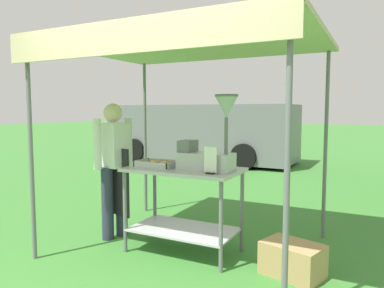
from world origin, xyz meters
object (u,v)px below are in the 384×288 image
Objects in this scene: donut_cart at (184,191)px; menu_sign at (210,162)px; vendor at (114,163)px; van_grey at (201,132)px; supply_crate at (292,259)px; donut_fryer at (210,146)px; stall_canopy at (188,49)px; donut_tray at (157,165)px.

donut_cart is 0.59m from menu_sign.
van_grey is (-1.99, 6.52, -0.02)m from vendor.
vendor is 2.25m from supply_crate.
supply_crate is at bearing -58.01° from van_grey.
menu_sign is at bearing -9.49° from vendor.
vendor reaches higher than menu_sign.
donut_fryer is at bearing 177.90° from supply_crate.
donut_cart is 1.58× the size of donut_fryer.
stall_canopy is at bearing 4.70° from vendor.
donut_cart reaches higher than supply_crate.
stall_canopy is 1.59m from vendor.
menu_sign is 0.16× the size of vendor.
donut_fryer is 7.33m from van_grey.
menu_sign is at bearing -26.89° from donut_cart.
vendor is (-0.95, -0.08, -1.27)m from stall_canopy.
donut_tray is 7.13m from van_grey.
menu_sign is at bearing -63.61° from van_grey.
donut_cart is at bearing -1.24° from vendor.
donut_fryer is (0.60, 0.06, 0.22)m from donut_tray.
menu_sign is (0.09, -0.19, -0.14)m from donut_fryer.
menu_sign is at bearing -36.85° from stall_canopy.
donut_cart is at bearing -65.78° from van_grey.
donut_cart is 1.99× the size of supply_crate.
menu_sign is (0.41, -0.30, -1.15)m from stall_canopy.
vendor is at bearing -175.30° from stall_canopy.
menu_sign is 1.38m from vendor.
donut_tray reaches higher than donut_cart.
donut_fryer reaches higher than supply_crate.
vendor is at bearing 178.08° from supply_crate.
van_grey is (-3.35, 6.74, -0.15)m from menu_sign.
van_grey is at bearing 116.39° from menu_sign.
menu_sign is 7.53m from van_grey.
stall_canopy is 1.25m from menu_sign.
supply_crate is at bearing -7.24° from stall_canopy.
vendor reaches higher than donut_tray.
donut_fryer is 2.92× the size of menu_sign.
supply_crate is (1.46, 0.03, -0.79)m from donut_tray.
vendor is at bearing 178.76° from donut_cart.
van_grey is at bearing 111.88° from donut_tray.
donut_cart is 0.22× the size of van_grey.
donut_fryer is at bearing -63.62° from van_grey.
van_grey reaches higher than supply_crate.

